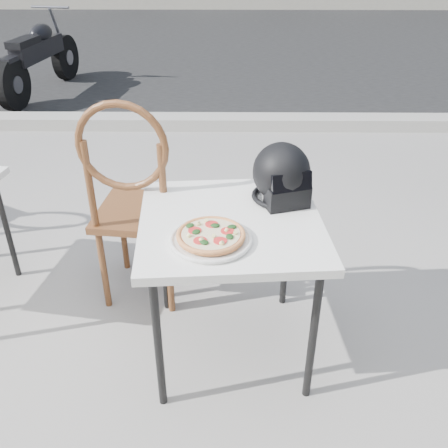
{
  "coord_description": "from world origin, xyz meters",
  "views": [
    {
      "loc": [
        0.53,
        -1.83,
        1.78
      ],
      "look_at": [
        0.51,
        -0.17,
        0.77
      ],
      "focal_mm": 40.0,
      "sensor_mm": 36.0,
      "label": 1
    }
  ],
  "objects_px": {
    "cafe_table_main": "(231,233)",
    "motorcycle": "(40,59)",
    "cafe_chair_main": "(134,195)",
    "pizza": "(211,235)",
    "plate": "(211,239)",
    "helmet": "(282,176)"
  },
  "relations": [
    {
      "from": "helmet",
      "to": "cafe_chair_main",
      "type": "height_order",
      "value": "cafe_chair_main"
    },
    {
      "from": "plate",
      "to": "pizza",
      "type": "relative_size",
      "value": 1.48
    },
    {
      "from": "cafe_table_main",
      "to": "helmet",
      "type": "xyz_separation_m",
      "value": [
        0.22,
        0.18,
        0.18
      ]
    },
    {
      "from": "helmet",
      "to": "motorcycle",
      "type": "distance_m",
      "value": 4.77
    },
    {
      "from": "motorcycle",
      "to": "pizza",
      "type": "bearing_deg",
      "value": -54.55
    },
    {
      "from": "plate",
      "to": "cafe_chair_main",
      "type": "xyz_separation_m",
      "value": [
        -0.4,
        0.54,
        -0.09
      ]
    },
    {
      "from": "cafe_table_main",
      "to": "motorcycle",
      "type": "xyz_separation_m",
      "value": [
        -2.25,
        4.24,
        -0.25
      ]
    },
    {
      "from": "pizza",
      "to": "helmet",
      "type": "height_order",
      "value": "helmet"
    },
    {
      "from": "pizza",
      "to": "cafe_chair_main",
      "type": "height_order",
      "value": "cafe_chair_main"
    },
    {
      "from": "plate",
      "to": "motorcycle",
      "type": "distance_m",
      "value": 4.93
    },
    {
      "from": "cafe_table_main",
      "to": "cafe_chair_main",
      "type": "height_order",
      "value": "cafe_chair_main"
    },
    {
      "from": "helmet",
      "to": "motorcycle",
      "type": "bearing_deg",
      "value": 104.28
    },
    {
      "from": "cafe_table_main",
      "to": "plate",
      "type": "height_order",
      "value": "plate"
    },
    {
      "from": "pizza",
      "to": "cafe_chair_main",
      "type": "distance_m",
      "value": 0.68
    },
    {
      "from": "cafe_table_main",
      "to": "cafe_chair_main",
      "type": "xyz_separation_m",
      "value": [
        -0.47,
        0.38,
        -0.02
      ]
    },
    {
      "from": "pizza",
      "to": "motorcycle",
      "type": "height_order",
      "value": "motorcycle"
    },
    {
      "from": "plate",
      "to": "helmet",
      "type": "relative_size",
      "value": 1.3
    },
    {
      "from": "pizza",
      "to": "helmet",
      "type": "bearing_deg",
      "value": 49.31
    },
    {
      "from": "cafe_table_main",
      "to": "motorcycle",
      "type": "height_order",
      "value": "motorcycle"
    },
    {
      "from": "cafe_table_main",
      "to": "motorcycle",
      "type": "bearing_deg",
      "value": 117.94
    },
    {
      "from": "cafe_chair_main",
      "to": "motorcycle",
      "type": "bearing_deg",
      "value": -59.07
    },
    {
      "from": "cafe_table_main",
      "to": "plate",
      "type": "xyz_separation_m",
      "value": [
        -0.08,
        -0.17,
        0.07
      ]
    }
  ]
}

